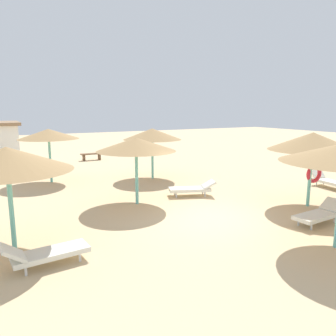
# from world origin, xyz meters

# --- Properties ---
(ground_plane) EXTENTS (80.00, 80.00, 0.00)m
(ground_plane) POSITION_xyz_m (0.00, 0.00, 0.00)
(ground_plane) COLOR #D1B284
(parasol_0) EXTENTS (3.14, 3.14, 2.67)m
(parasol_0) POSITION_xyz_m (-5.91, 0.35, 2.37)
(parasol_0) COLOR #6BC6BC
(parasol_0) RESTS_ON ground
(parasol_1) EXTENTS (2.97, 2.97, 2.53)m
(parasol_1) POSITION_xyz_m (-1.52, 2.67, 2.27)
(parasol_1) COLOR #6BC6BC
(parasol_1) RESTS_ON ground
(parasol_2) EXTENTS (3.15, 3.15, 2.75)m
(parasol_2) POSITION_xyz_m (3.96, -0.65, 2.41)
(parasol_2) COLOR #6BC6BC
(parasol_2) RESTS_ON ground
(parasol_6) EXTENTS (2.87, 2.87, 2.62)m
(parasol_6) POSITION_xyz_m (-3.79, 8.11, 2.37)
(parasol_6) COLOR #6BC6BC
(parasol_6) RESTS_ON ground
(parasol_8) EXTENTS (2.97, 2.97, 2.59)m
(parasol_8) POSITION_xyz_m (0.99, 6.50, 2.30)
(parasol_8) COLOR #6BC6BC
(parasol_8) RESTS_ON ground
(lounger_0) EXTENTS (1.95, 0.81, 0.69)m
(lounger_0) POSITION_xyz_m (-5.34, -0.90, 0.32)
(lounger_0) COLOR silver
(lounger_0) RESTS_ON ground
(lounger_1) EXTENTS (2.01, 1.29, 0.64)m
(lounger_1) POSITION_xyz_m (0.97, 2.61, 0.31)
(lounger_1) COLOR silver
(lounger_1) RESTS_ON ground
(lounger_2) EXTENTS (1.93, 0.75, 0.68)m
(lounger_2) POSITION_xyz_m (2.71, -2.07, 0.31)
(lounger_2) COLOR silver
(lounger_2) RESTS_ON ground
(lounger_4) EXTENTS (0.84, 1.92, 0.78)m
(lounger_4) POSITION_xyz_m (7.24, 0.83, 0.32)
(lounger_4) COLOR silver
(lounger_4) RESTS_ON ground
(bench_0) EXTENTS (1.50, 0.41, 0.49)m
(bench_0) POSITION_xyz_m (-0.16, 13.98, 0.35)
(bench_0) COLOR brown
(bench_0) RESTS_ON ground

